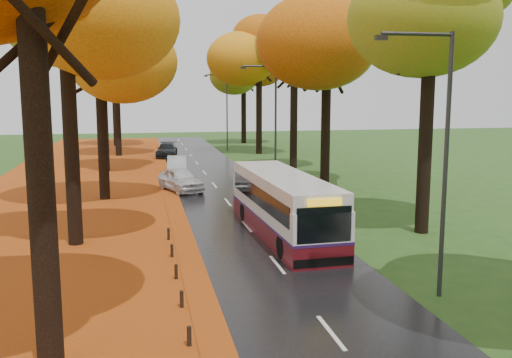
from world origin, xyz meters
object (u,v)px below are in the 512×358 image
object	(u,v)px
streetlamp_near	(439,145)
car_white	(181,180)
bus	(283,204)
streetlamp_mid	(272,114)
car_dark	(167,150)
streetlamp_far	(225,106)
car_silver	(177,165)

from	to	relation	value
streetlamp_near	car_white	bearing A→B (deg)	107.33
car_white	bus	bearing A→B (deg)	-92.94
streetlamp_mid	car_dark	world-z (taller)	streetlamp_mid
streetlamp_mid	car_white	world-z (taller)	streetlamp_mid
streetlamp_mid	streetlamp_far	bearing A→B (deg)	90.00
streetlamp_near	car_dark	size ratio (longest dim) A/B	1.78
bus	car_dark	world-z (taller)	bus
streetlamp_far	car_silver	bearing A→B (deg)	-110.30
streetlamp_near	streetlamp_mid	size ratio (longest dim) A/B	1.00
streetlamp_near	car_white	size ratio (longest dim) A/B	1.88
bus	car_dark	size ratio (longest dim) A/B	2.28
streetlamp_mid	streetlamp_near	bearing A→B (deg)	-90.00
streetlamp_near	streetlamp_far	size ratio (longest dim) A/B	1.00
streetlamp_near	car_silver	distance (m)	28.54
streetlamp_far	bus	distance (m)	36.10
car_silver	car_white	bearing A→B (deg)	-87.86
streetlamp_far	streetlamp_mid	bearing A→B (deg)	-90.00
streetlamp_near	bus	bearing A→B (deg)	108.28
car_white	car_silver	world-z (taller)	car_white
car_white	car_silver	size ratio (longest dim) A/B	1.04
car_white	car_silver	xyz separation A→B (m)	(0.23, 7.42, -0.05)
bus	car_dark	bearing A→B (deg)	94.12
bus	car_silver	bearing A→B (deg)	97.35
car_white	car_silver	bearing A→B (deg)	68.59
bus	car_white	bearing A→B (deg)	104.19
streetlamp_mid	streetlamp_far	xyz separation A→B (m)	(0.00, 22.00, 0.00)
streetlamp_far	car_white	world-z (taller)	streetlamp_far
car_white	streetlamp_mid	bearing A→B (deg)	-3.51
streetlamp_near	streetlamp_far	world-z (taller)	same
car_white	car_dark	xyz separation A→B (m)	(0.00, 19.05, -0.07)
streetlamp_far	car_dark	world-z (taller)	streetlamp_far
streetlamp_near	bus	xyz separation A→B (m)	(-2.69, 8.15, -3.27)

